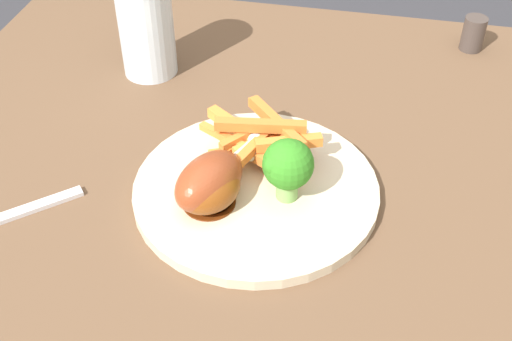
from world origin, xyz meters
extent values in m
cube|color=brown|center=(0.00, 0.00, 0.73)|extent=(0.91, 0.77, 0.03)
cylinder|color=#443122|center=(0.40, -0.33, 0.36)|extent=(0.06, 0.06, 0.72)
cylinder|color=beige|center=(0.03, 0.03, 0.75)|extent=(0.25, 0.25, 0.01)
cylinder|color=#75A653|center=(0.00, 0.04, 0.77)|extent=(0.02, 0.02, 0.02)
sphere|color=#307D1F|center=(0.00, 0.04, 0.80)|extent=(0.05, 0.05, 0.05)
sphere|color=#307D1F|center=(0.01, 0.05, 0.81)|extent=(0.02, 0.02, 0.02)
sphere|color=#307D1F|center=(0.01, 0.03, 0.80)|extent=(0.02, 0.02, 0.02)
sphere|color=#307D1F|center=(0.01, 0.03, 0.80)|extent=(0.02, 0.02, 0.02)
cube|color=orange|center=(0.04, -0.02, 0.76)|extent=(0.10, 0.05, 0.01)
cube|color=orange|center=(0.01, -0.01, 0.79)|extent=(0.07, 0.04, 0.01)
cube|color=orange|center=(0.04, -0.02, 0.78)|extent=(0.06, 0.06, 0.01)
cube|color=orange|center=(0.03, -0.05, 0.79)|extent=(0.06, 0.07, 0.01)
cube|color=#CC6B2A|center=(0.02, -0.03, 0.79)|extent=(0.07, 0.08, 0.01)
cube|color=orange|center=(0.02, -0.03, 0.76)|extent=(0.04, 0.09, 0.01)
cube|color=orange|center=(0.05, -0.02, 0.79)|extent=(0.05, 0.06, 0.01)
cube|color=#CA6A2A|center=(0.04, -0.02, 0.80)|extent=(0.10, 0.02, 0.01)
cube|color=orange|center=(0.01, -0.01, 0.78)|extent=(0.01, 0.07, 0.01)
cube|color=orange|center=(0.04, 0.00, 0.78)|extent=(0.04, 0.09, 0.01)
cube|color=orange|center=(0.06, -0.04, 0.77)|extent=(0.09, 0.07, 0.01)
cube|color=orange|center=(0.04, 0.00, 0.78)|extent=(0.08, 0.06, 0.01)
cube|color=orange|center=(0.08, -0.01, 0.78)|extent=(0.06, 0.04, 0.01)
cube|color=orange|center=(0.04, -0.03, 0.78)|extent=(0.06, 0.05, 0.01)
cylinder|color=#54220A|center=(0.07, 0.06, 0.76)|extent=(0.05, 0.05, 0.00)
ellipsoid|color=brown|center=(0.07, 0.06, 0.78)|extent=(0.08, 0.09, 0.04)
cylinder|color=beige|center=(0.05, 0.01, 0.78)|extent=(0.02, 0.03, 0.01)
sphere|color=silver|center=(0.04, 0.00, 0.78)|extent=(0.02, 0.02, 0.02)
cylinder|color=#5D2111|center=(0.07, 0.06, 0.76)|extent=(0.05, 0.05, 0.00)
ellipsoid|color=brown|center=(0.07, 0.06, 0.78)|extent=(0.08, 0.10, 0.05)
cylinder|color=beige|center=(0.05, 0.00, 0.78)|extent=(0.02, 0.04, 0.01)
sphere|color=silver|center=(0.04, -0.02, 0.78)|extent=(0.02, 0.02, 0.02)
cylinder|color=silver|center=(0.21, -0.17, 0.81)|extent=(0.07, 0.07, 0.14)
cylinder|color=#423833|center=(-0.19, -0.31, 0.77)|extent=(0.03, 0.03, 0.05)
camera|label=1|loc=(-0.07, 0.51, 1.21)|focal=46.16mm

